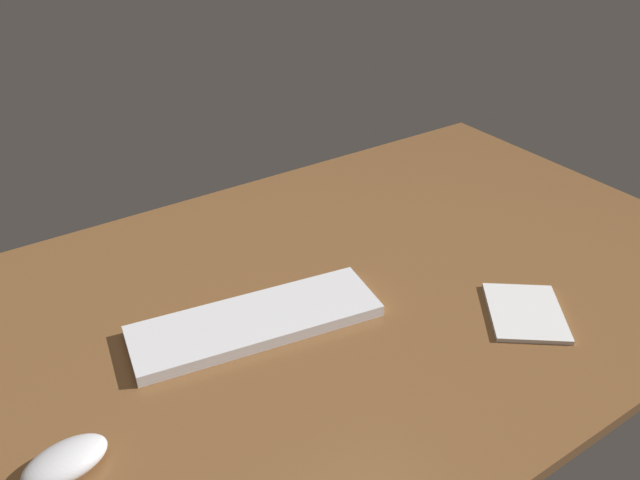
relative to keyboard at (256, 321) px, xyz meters
The scene contains 4 objects.
desk 14.78cm from the keyboard, ahead, with size 140.00×84.00×2.00cm, color brown.
keyboard is the anchor object (origin of this frame).
computer_mouse 32.35cm from the keyboard, 160.78° to the right, with size 9.81×5.76×3.04cm, color silver.
notepad 41.16cm from the keyboard, 30.00° to the right, with size 13.69×11.01×0.73cm, color white.
Camera 1 is at (-47.41, -66.97, 62.65)cm, focal length 35.30 mm.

